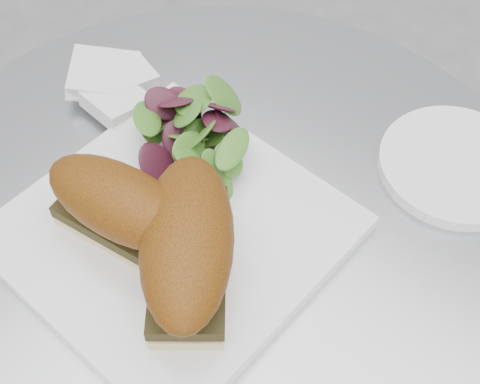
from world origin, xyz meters
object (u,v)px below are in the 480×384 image
object	(u,v)px
plate	(173,232)
sandwich_right	(188,245)
saucer	(455,165)
sandwich_left	(121,208)

from	to	relation	value
plate	sandwich_right	size ratio (longest dim) A/B	1.48
plate	saucer	distance (m)	0.30
sandwich_left	sandwich_right	bearing A→B (deg)	-0.91
plate	sandwich_left	distance (m)	0.07
sandwich_right	saucer	world-z (taller)	sandwich_right
plate	saucer	bearing A→B (deg)	54.59
plate	sandwich_right	bearing A→B (deg)	-29.21
sandwich_left	saucer	distance (m)	0.35
sandwich_left	sandwich_right	distance (m)	0.07
sandwich_right	saucer	distance (m)	0.30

